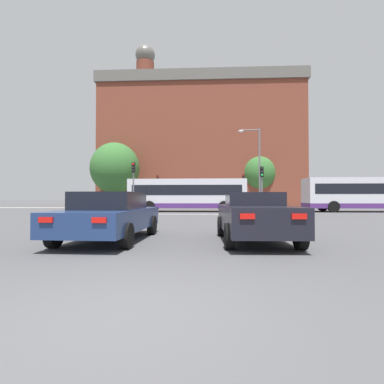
{
  "coord_description": "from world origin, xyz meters",
  "views": [
    {
      "loc": [
        0.85,
        -3.14,
        1.24
      ],
      "look_at": [
        -0.76,
        27.89,
        1.88
      ],
      "focal_mm": 28.0,
      "sensor_mm": 36.0,
      "label": 1
    }
  ],
  "objects_px": {
    "bus_crossing_lead": "(187,194)",
    "traffic_light_far_right": "(243,185)",
    "pedestrian_waiting": "(194,199)",
    "traffic_light_near_right": "(262,182)",
    "traffic_light_near_left": "(133,179)",
    "bus_crossing_trailing": "(365,194)",
    "street_lamp_junction": "(256,161)",
    "car_saloon_left": "(110,215)",
    "car_roadster_right": "(255,217)",
    "traffic_light_far_left": "(158,186)"
  },
  "relations": [
    {
      "from": "traffic_light_near_right",
      "to": "street_lamp_junction",
      "type": "height_order",
      "value": "street_lamp_junction"
    },
    {
      "from": "car_saloon_left",
      "to": "traffic_light_far_left",
      "type": "xyz_separation_m",
      "value": [
        -3.4,
        28.48,
        2.02
      ]
    },
    {
      "from": "traffic_light_far_right",
      "to": "bus_crossing_lead",
      "type": "bearing_deg",
      "value": -123.11
    },
    {
      "from": "street_lamp_junction",
      "to": "car_saloon_left",
      "type": "bearing_deg",
      "value": -111.09
    },
    {
      "from": "traffic_light_near_right",
      "to": "traffic_light_far_right",
      "type": "height_order",
      "value": "traffic_light_far_right"
    },
    {
      "from": "car_saloon_left",
      "to": "bus_crossing_trailing",
      "type": "height_order",
      "value": "bus_crossing_trailing"
    },
    {
      "from": "traffic_light_far_left",
      "to": "car_saloon_left",
      "type": "bearing_deg",
      "value": -83.18
    },
    {
      "from": "car_roadster_right",
      "to": "traffic_light_far_right",
      "type": "distance_m",
      "value": 28.71
    },
    {
      "from": "car_saloon_left",
      "to": "street_lamp_junction",
      "type": "height_order",
      "value": "street_lamp_junction"
    },
    {
      "from": "traffic_light_far_right",
      "to": "pedestrian_waiting",
      "type": "xyz_separation_m",
      "value": [
        -6.1,
        1.22,
        -1.71
      ]
    },
    {
      "from": "traffic_light_far_left",
      "to": "street_lamp_junction",
      "type": "height_order",
      "value": "street_lamp_junction"
    },
    {
      "from": "pedestrian_waiting",
      "to": "bus_crossing_lead",
      "type": "bearing_deg",
      "value": -117.79
    },
    {
      "from": "traffic_light_far_left",
      "to": "pedestrian_waiting",
      "type": "xyz_separation_m",
      "value": [
        4.58,
        1.15,
        -1.66
      ]
    },
    {
      "from": "traffic_light_near_right",
      "to": "pedestrian_waiting",
      "type": "distance_m",
      "value": 16.19
    },
    {
      "from": "traffic_light_near_left",
      "to": "pedestrian_waiting",
      "type": "relative_size",
      "value": 2.21
    },
    {
      "from": "bus_crossing_lead",
      "to": "pedestrian_waiting",
      "type": "distance_m",
      "value": 10.86
    },
    {
      "from": "bus_crossing_lead",
      "to": "bus_crossing_trailing",
      "type": "distance_m",
      "value": 16.03
    },
    {
      "from": "car_saloon_left",
      "to": "traffic_light_far_left",
      "type": "height_order",
      "value": "traffic_light_far_left"
    },
    {
      "from": "car_roadster_right",
      "to": "bus_crossing_lead",
      "type": "relative_size",
      "value": 0.41
    },
    {
      "from": "bus_crossing_lead",
      "to": "traffic_light_far_right",
      "type": "xyz_separation_m",
      "value": [
        6.28,
        9.63,
        1.22
      ]
    },
    {
      "from": "car_saloon_left",
      "to": "traffic_light_near_right",
      "type": "distance_m",
      "value": 16.31
    },
    {
      "from": "traffic_light_far_left",
      "to": "traffic_light_near_left",
      "type": "height_order",
      "value": "traffic_light_far_left"
    },
    {
      "from": "bus_crossing_lead",
      "to": "traffic_light_near_left",
      "type": "distance_m",
      "value": 5.78
    },
    {
      "from": "car_roadster_right",
      "to": "bus_crossing_trailing",
      "type": "height_order",
      "value": "bus_crossing_trailing"
    },
    {
      "from": "pedestrian_waiting",
      "to": "traffic_light_near_left",
      "type": "bearing_deg",
      "value": -132.74
    },
    {
      "from": "bus_crossing_trailing",
      "to": "street_lamp_junction",
      "type": "height_order",
      "value": "street_lamp_junction"
    },
    {
      "from": "traffic_light_near_right",
      "to": "traffic_light_near_left",
      "type": "relative_size",
      "value": 0.9
    },
    {
      "from": "car_saloon_left",
      "to": "traffic_light_near_left",
      "type": "height_order",
      "value": "traffic_light_near_left"
    },
    {
      "from": "car_roadster_right",
      "to": "traffic_light_far_right",
      "type": "bearing_deg",
      "value": 82.12
    },
    {
      "from": "street_lamp_junction",
      "to": "bus_crossing_trailing",
      "type": "bearing_deg",
      "value": 0.76
    },
    {
      "from": "traffic_light_far_left",
      "to": "traffic_light_near_right",
      "type": "bearing_deg",
      "value": -53.02
    },
    {
      "from": "traffic_light_far_right",
      "to": "car_roadster_right",
      "type": "bearing_deg",
      "value": -96.18
    },
    {
      "from": "car_saloon_left",
      "to": "traffic_light_far_left",
      "type": "distance_m",
      "value": 28.75
    },
    {
      "from": "traffic_light_far_right",
      "to": "pedestrian_waiting",
      "type": "distance_m",
      "value": 6.45
    },
    {
      "from": "pedestrian_waiting",
      "to": "traffic_light_far_right",
      "type": "bearing_deg",
      "value": -38.15
    },
    {
      "from": "traffic_light_near_right",
      "to": "street_lamp_junction",
      "type": "xyz_separation_m",
      "value": [
        0.26,
        4.34,
        2.14
      ]
    },
    {
      "from": "traffic_light_far_left",
      "to": "street_lamp_junction",
      "type": "relative_size",
      "value": 0.53
    },
    {
      "from": "traffic_light_near_right",
      "to": "traffic_light_near_left",
      "type": "height_order",
      "value": "traffic_light_near_left"
    },
    {
      "from": "car_saloon_left",
      "to": "street_lamp_junction",
      "type": "distance_m",
      "value": 20.67
    },
    {
      "from": "car_roadster_right",
      "to": "street_lamp_junction",
      "type": "height_order",
      "value": "street_lamp_junction"
    },
    {
      "from": "bus_crossing_lead",
      "to": "traffic_light_far_right",
      "type": "relative_size",
      "value": 2.54
    },
    {
      "from": "car_roadster_right",
      "to": "traffic_light_near_right",
      "type": "relative_size",
      "value": 1.17
    },
    {
      "from": "car_saloon_left",
      "to": "traffic_light_near_left",
      "type": "bearing_deg",
      "value": 103.18
    },
    {
      "from": "car_roadster_right",
      "to": "street_lamp_junction",
      "type": "xyz_separation_m",
      "value": [
        3.11,
        19.0,
        3.92
      ]
    },
    {
      "from": "traffic_light_far_right",
      "to": "traffic_light_near_left",
      "type": "height_order",
      "value": "traffic_light_far_right"
    },
    {
      "from": "traffic_light_far_left",
      "to": "pedestrian_waiting",
      "type": "bearing_deg",
      "value": 14.07
    },
    {
      "from": "traffic_light_near_right",
      "to": "traffic_light_near_left",
      "type": "bearing_deg",
      "value": 178.8
    },
    {
      "from": "traffic_light_near_left",
      "to": "traffic_light_far_right",
      "type": "bearing_deg",
      "value": 52.8
    },
    {
      "from": "bus_crossing_trailing",
      "to": "pedestrian_waiting",
      "type": "distance_m",
      "value": 19.05
    },
    {
      "from": "car_saloon_left",
      "to": "traffic_light_near_left",
      "type": "distance_m",
      "value": 15.25
    }
  ]
}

